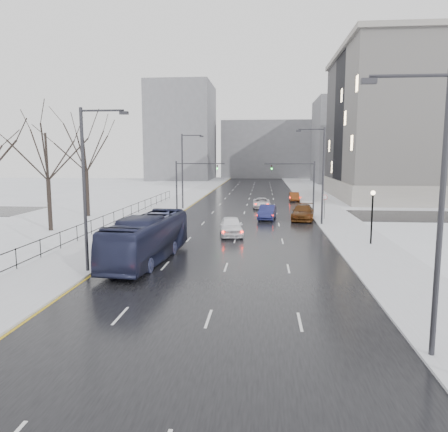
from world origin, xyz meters
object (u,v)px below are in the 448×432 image
(mast_signal_right, at_px, (305,181))
(sedan_right_cross, at_px, (262,203))
(mast_signal_left, at_px, (185,181))
(sedan_right_far, at_px, (303,212))
(sedan_right_near, at_px, (267,212))
(streetlight_r_near, at_px, (435,202))
(lamppost_r_mid, at_px, (372,209))
(tree_park_e, at_px, (89,217))
(streetlight_l_far, at_px, (184,167))
(no_uturn_sign, at_px, (325,200))
(sedan_center_near, at_px, (231,226))
(bus, at_px, (147,238))
(streetlight_l_near, at_px, (88,182))
(streetlight_r_mid, at_px, (321,171))
(sedan_right_distant, at_px, (294,197))
(tree_park_d, at_px, (51,231))

(mast_signal_right, xyz_separation_m, sedan_right_cross, (-5.21, 6.24, -3.37))
(mast_signal_left, relative_size, sedan_right_far, 1.12)
(sedan_right_near, bearing_deg, mast_signal_right, 50.39)
(mast_signal_right, bearing_deg, streetlight_r_near, -88.73)
(lamppost_r_mid, relative_size, sedan_right_near, 0.88)
(tree_park_e, xyz_separation_m, lamppost_r_mid, (29.20, -14.00, 2.94))
(mast_signal_right, relative_size, sedan_right_far, 1.12)
(tree_park_e, height_order, streetlight_l_far, streetlight_l_far)
(no_uturn_sign, distance_m, sedan_right_near, 6.56)
(mast_signal_right, distance_m, mast_signal_left, 14.65)
(streetlight_r_near, height_order, sedan_center_near, streetlight_r_near)
(mast_signal_right, bearing_deg, sedan_right_cross, 129.85)
(bus, bearing_deg, mast_signal_left, 99.03)
(streetlight_l_near, height_order, sedan_right_far, streetlight_l_near)
(no_uturn_sign, height_order, sedan_right_cross, no_uturn_sign)
(tree_park_e, bearing_deg, lamppost_r_mid, -25.62)
(streetlight_r_near, xyz_separation_m, mast_signal_right, (-0.84, 38.00, -1.51))
(streetlight_r_mid, distance_m, mast_signal_right, 8.18)
(mast_signal_right, height_order, sedan_right_cross, mast_signal_right)
(bus, height_order, sedan_right_near, bus)
(streetlight_r_mid, relative_size, sedan_right_cross, 2.00)
(mast_signal_left, distance_m, sedan_center_near, 16.57)
(no_uturn_sign, bearing_deg, sedan_right_near, -176.99)
(sedan_right_near, bearing_deg, sedan_right_distant, 84.36)
(tree_park_d, xyz_separation_m, sedan_right_far, (24.56, 9.60, 0.89))
(lamppost_r_mid, height_order, sedan_right_cross, lamppost_r_mid)
(sedan_center_near, bearing_deg, sedan_right_far, 47.65)
(sedan_center_near, bearing_deg, sedan_right_distant, 68.65)
(streetlight_r_near, xyz_separation_m, mast_signal_left, (-15.49, 38.00, -1.51))
(tree_park_e, xyz_separation_m, sedan_right_distant, (25.40, 19.98, 0.73))
(streetlight_l_near, xyz_separation_m, mast_signal_right, (15.49, 28.00, -1.51))
(streetlight_l_far, xyz_separation_m, mast_signal_left, (0.84, -4.00, -1.51))
(sedan_center_near, distance_m, sedan_right_near, 10.93)
(streetlight_r_near, relative_size, bus, 0.89)
(tree_park_e, distance_m, sedan_right_near, 21.03)
(streetlight_l_near, relative_size, sedan_right_near, 2.05)
(mast_signal_left, relative_size, sedan_center_near, 1.31)
(tree_park_e, xyz_separation_m, sedan_right_cross, (20.32, 10.24, 0.74))
(tree_park_d, relative_size, streetlight_l_near, 1.25)
(streetlight_r_mid, distance_m, lamppost_r_mid, 10.73)
(lamppost_r_mid, bearing_deg, sedan_right_far, 107.31)
(streetlight_r_near, distance_m, no_uturn_sign, 34.18)
(streetlight_r_near, relative_size, streetlight_r_mid, 1.00)
(bus, bearing_deg, mast_signal_right, 67.46)
(streetlight_r_near, bearing_deg, sedan_right_distant, 91.03)
(sedan_right_near, xyz_separation_m, sedan_right_distant, (4.39, 20.31, -0.12))
(mast_signal_left, bearing_deg, sedan_right_far, -17.35)
(tree_park_d, height_order, streetlight_l_near, streetlight_l_near)
(bus, bearing_deg, tree_park_e, 126.22)
(tree_park_d, bearing_deg, streetlight_l_near, -55.47)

